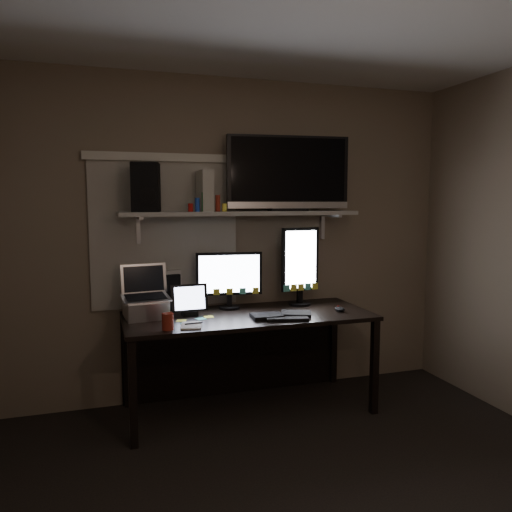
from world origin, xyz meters
name	(u,v)px	position (x,y,z in m)	size (l,w,h in m)	color
back_wall	(235,240)	(0.00, 1.80, 1.25)	(3.60, 3.60, 0.00)	#726652
window_blinds	(165,235)	(-0.55, 1.79, 1.30)	(1.10, 0.02, 1.10)	beige
desk	(244,333)	(0.00, 1.55, 0.55)	(1.80, 0.75, 0.73)	black
wall_shelf	(241,213)	(0.00, 1.62, 1.46)	(1.80, 0.35, 0.03)	#A6A7A2
monitor_landscape	(229,280)	(-0.09, 1.65, 0.95)	(0.51, 0.05, 0.45)	black
monitor_portrait	(300,266)	(0.48, 1.61, 1.05)	(0.32, 0.06, 0.63)	black
keyboard	(282,315)	(0.20, 1.27, 0.74)	(0.45, 0.18, 0.03)	black
mouse	(340,309)	(0.68, 1.30, 0.75)	(0.06, 0.10, 0.04)	black
notepad	(191,326)	(-0.46, 1.20, 0.74)	(0.13, 0.19, 0.01)	silver
tablet	(189,300)	(-0.42, 1.51, 0.85)	(0.26, 0.11, 0.23)	black
file_sorter	(164,291)	(-0.57, 1.75, 0.88)	(0.23, 0.11, 0.29)	black
laptop	(146,293)	(-0.73, 1.52, 0.91)	(0.33, 0.27, 0.37)	#BABBBF
cup	(168,322)	(-0.62, 1.16, 0.78)	(0.08, 0.08, 0.11)	maroon
sticky_notes	(196,320)	(-0.41, 1.35, 0.73)	(0.28, 0.21, 0.00)	yellow
tv	(288,174)	(0.38, 1.62, 1.77)	(0.96, 0.17, 0.57)	black
game_console	(205,191)	(-0.27, 1.64, 1.63)	(0.08, 0.25, 0.30)	beige
speaker	(146,187)	(-0.70, 1.62, 1.65)	(0.19, 0.23, 0.34)	black
bottles	(208,202)	(-0.27, 1.54, 1.55)	(0.22, 0.05, 0.14)	#A50F0C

